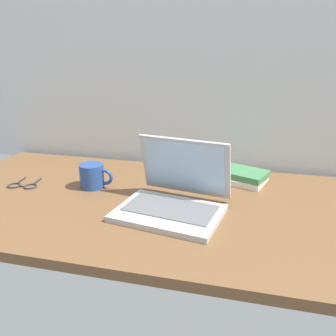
# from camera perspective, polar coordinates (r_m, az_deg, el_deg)

# --- Properties ---
(desk) EXTENTS (1.60, 0.76, 0.03)m
(desk) POSITION_cam_1_polar(r_m,az_deg,el_deg) (1.16, -1.14, -6.21)
(desk) COLOR brown
(desk) RESTS_ON ground
(laptop) EXTENTS (0.35, 0.32, 0.21)m
(laptop) POSITION_cam_1_polar(r_m,az_deg,el_deg) (1.08, 1.05, -4.61)
(laptop) COLOR #B2B5BA
(laptop) RESTS_ON desk
(coffee_mug) EXTENTS (0.12, 0.09, 0.09)m
(coffee_mug) POSITION_cam_1_polar(r_m,az_deg,el_deg) (1.28, -12.21, -1.22)
(coffee_mug) COLOR #26478C
(coffee_mug) RESTS_ON desk
(eyeglasses) EXTENTS (0.12, 0.11, 0.01)m
(eyeglasses) POSITION_cam_1_polar(r_m,az_deg,el_deg) (1.38, -22.65, -2.62)
(eyeglasses) COLOR #333338
(eyeglasses) RESTS_ON desk
(book_stack) EXTENTS (0.21, 0.18, 0.04)m
(book_stack) POSITION_cam_1_polar(r_m,az_deg,el_deg) (1.34, 11.87, -1.26)
(book_stack) COLOR silver
(book_stack) RESTS_ON desk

